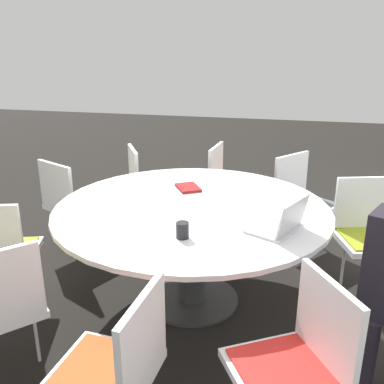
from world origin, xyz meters
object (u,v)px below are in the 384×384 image
laptop (281,224)px  chair_4 (147,183)px  chair_2 (301,196)px  chair_5 (71,199)px  chair_9 (298,358)px  chair_3 (228,182)px  coffee_cup (182,230)px  chair_1 (368,228)px  spiral_notebook (188,188)px  chair_8 (116,365)px

laptop → chair_4: bearing=-110.9°
chair_2 → chair_5: (0.55, -1.92, 0.00)m
chair_2 → chair_9: same height
chair_3 → chair_5: 1.46m
coffee_cup → chair_5: bearing=-128.5°
chair_1 → chair_3: 1.42m
chair_2 → laptop: 1.36m
chair_9 → laptop: bearing=-22.3°
chair_3 → chair_9: size_ratio=1.00×
chair_5 → spiral_notebook: size_ratio=3.29×
chair_5 → spiral_notebook: (0.15, 1.07, 0.24)m
chair_8 → chair_4: bearing=19.9°
chair_3 → coffee_cup: 1.79m
chair_5 → chair_9: (1.55, 1.89, 0.00)m
laptop → coffee_cup: bearing=-43.3°
laptop → chair_1: bearing=165.7°
coffee_cup → chair_1: bearing=129.0°
chair_1 → laptop: (0.72, -0.61, 0.28)m
chair_2 → laptop: size_ratio=2.19×
chair_1 → coffee_cup: bearing=22.3°
chair_2 → laptop: bearing=32.2°
chair_1 → chair_3: (-0.84, -1.14, 0.00)m
chair_8 → chair_9: size_ratio=1.00×
chair_2 → coffee_cup: 1.70m
chair_1 → coffee_cup: 1.49m
chair_3 → chair_4: same height
chair_8 → coffee_cup: size_ratio=9.14×
chair_5 → laptop: size_ratio=2.19×
chair_3 → coffee_cup: chair_3 is taller
chair_8 → chair_9: 0.77m
chair_1 → laptop: 0.98m
chair_2 → chair_8: same height
chair_3 → chair_9: bearing=21.3°
chair_4 → coffee_cup: chair_4 is taller
chair_2 → chair_9: 2.10m
laptop → coffee_cup: size_ratio=4.17×
laptop → chair_5: bearing=-87.9°
chair_2 → chair_5: bearing=-35.6°
chair_5 → chair_8: size_ratio=1.00×
chair_3 → chair_5: same height
chair_4 → chair_9: 2.55m
chair_5 → chair_8: bearing=-31.2°
chair_1 → chair_5: bearing=-18.2°
chair_3 → chair_4: size_ratio=1.00×
spiral_notebook → coffee_cup: coffee_cup is taller
chair_1 → chair_2: size_ratio=1.00×
chair_2 → chair_1: bearing=75.6°
chair_9 → laptop: 0.83m
chair_1 → chair_2: (-0.61, -0.46, 0.00)m
chair_2 → chair_3: (-0.23, -0.68, 0.00)m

